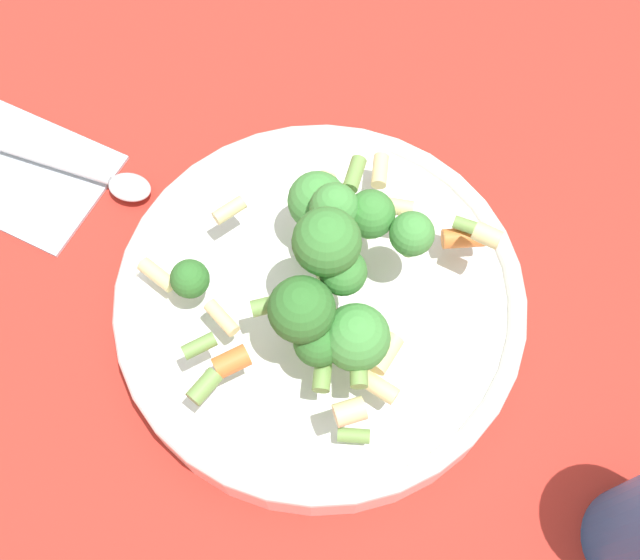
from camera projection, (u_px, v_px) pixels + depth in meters
name	position (u px, v px, depth m)	size (l,w,h in m)	color
ground_plane	(320.00, 315.00, 0.57)	(3.00, 3.00, 0.00)	#B72D23
bowl	(320.00, 302.00, 0.55)	(0.30, 0.30, 0.04)	white
pasta_salad	(330.00, 266.00, 0.48)	(0.20, 0.23, 0.10)	#8CB766
napkin	(12.00, 167.00, 0.62)	(0.19, 0.16, 0.01)	#B2BCC6
spoon	(81.00, 172.00, 0.61)	(0.18, 0.10, 0.01)	silver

